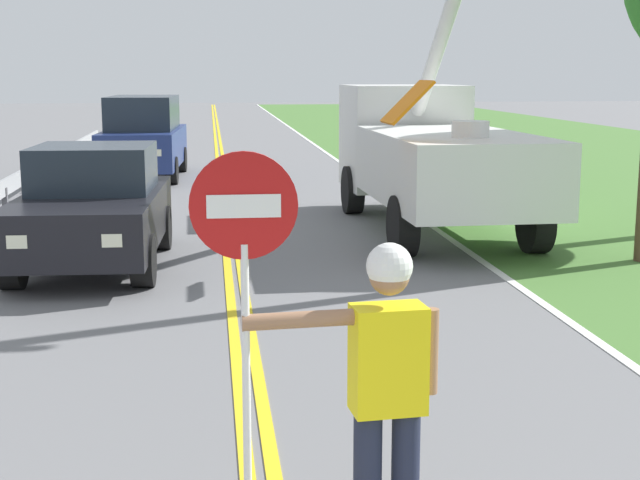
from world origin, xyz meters
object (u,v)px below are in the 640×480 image
Objects in this scene: flagger_worker at (386,383)px; stop_sign_paddle at (245,271)px; utility_bucket_truck at (428,148)px; oncoming_suv_second at (144,137)px; oncoming_sedan_nearest at (93,208)px.

stop_sign_paddle reaches higher than flagger_worker.
utility_bucket_truck is (3.63, 11.12, -0.31)m from stop_sign_paddle.
oncoming_suv_second is (-2.63, 19.32, 0.01)m from flagger_worker.
oncoming_sedan_nearest is (-5.44, -2.76, -0.57)m from utility_bucket_truck.
oncoming_sedan_nearest is at bearing 102.24° from stop_sign_paddle.
utility_bucket_truck is 1.46× the size of oncoming_suv_second.
flagger_worker is 0.44× the size of oncoming_sedan_nearest.
utility_bucket_truck reaches higher than flagger_worker.
oncoming_suv_second is at bearing 97.75° from flagger_worker.
oncoming_sedan_nearest is at bearing -153.16° from utility_bucket_truck.
flagger_worker is 0.78× the size of stop_sign_paddle.
flagger_worker is 0.27× the size of utility_bucket_truck.
utility_bucket_truck is 1.64× the size of oncoming_sedan_nearest.
stop_sign_paddle is 8.61m from oncoming_sedan_nearest.
flagger_worker is at bearing -72.72° from oncoming_sedan_nearest.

